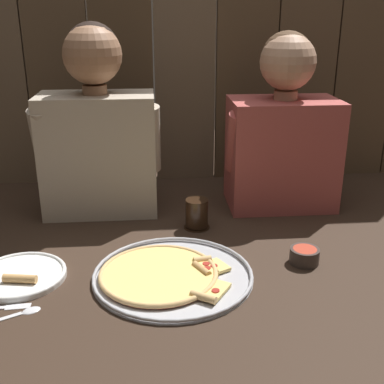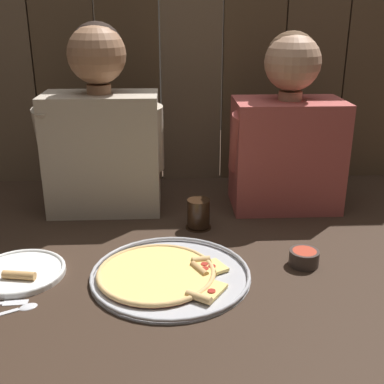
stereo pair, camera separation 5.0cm
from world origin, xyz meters
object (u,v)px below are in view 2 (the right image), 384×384
dinner_plate (19,272)px  dipping_bowl (304,257)px  drinking_glass (199,214)px  diner_right (288,132)px  pizza_tray (166,274)px  diner_left (102,128)px

dinner_plate → dipping_bowl: bearing=1.5°
drinking_glass → dipping_bowl: drinking_glass is taller
dinner_plate → diner_right: diner_right is taller
pizza_tray → dinner_plate: (-0.39, 0.03, -0.00)m
pizza_tray → diner_left: size_ratio=0.67×
dipping_bowl → diner_right: diner_right is taller
pizza_tray → diner_left: diner_left is taller
diner_left → pizza_tray: bearing=-66.4°
dipping_bowl → diner_left: diner_left is taller
dinner_plate → diner_right: (0.82, 0.46, 0.27)m
dinner_plate → drinking_glass: drinking_glass is taller
pizza_tray → dipping_bowl: dipping_bowl is taller
dinner_plate → dipping_bowl: (0.78, 0.02, 0.02)m
diner_left → diner_right: (0.64, 0.00, -0.02)m
drinking_glass → diner_left: diner_left is taller
drinking_glass → diner_left: 0.44m
drinking_glass → diner_left: (-0.32, 0.18, 0.25)m
pizza_tray → diner_right: size_ratio=0.71×
diner_left → drinking_glass: bearing=-29.3°
drinking_glass → diner_right: bearing=29.4°
pizza_tray → dipping_bowl: (0.39, 0.05, 0.01)m
drinking_glass → dinner_plate: bearing=-150.7°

